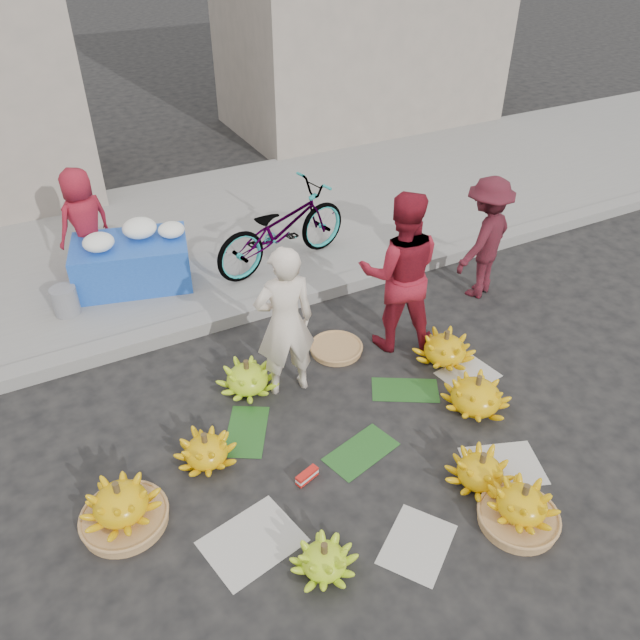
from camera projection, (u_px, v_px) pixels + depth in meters
name	position (u px, v px, depth m)	size (l,w,h in m)	color
ground	(359.00, 434.00, 5.66)	(80.00, 80.00, 0.00)	black
curb	(263.00, 307.00, 7.21)	(40.00, 0.25, 0.15)	gray
sidewalk	(204.00, 233.00, 8.74)	(40.00, 4.00, 0.12)	gray
newspaper_scatter	(409.00, 496.00, 5.08)	(3.20, 1.80, 0.00)	beige
banana_leaves	(339.00, 423.00, 5.77)	(2.00, 1.00, 0.00)	#1A4E1A
banana_bunch_0	(121.00, 506.00, 4.77)	(0.66, 0.66, 0.45)	#9F7142
banana_bunch_1	(324.00, 559.00, 4.47)	(0.54, 0.54, 0.30)	#90C71C
banana_bunch_2	(521.00, 507.00, 4.78)	(0.62, 0.62, 0.43)	#9F7142
banana_bunch_3	(481.00, 470.00, 5.12)	(0.54, 0.54, 0.34)	yellow
banana_bunch_4	(476.00, 395.00, 5.83)	(0.84, 0.84, 0.40)	yellow
banana_bunch_5	(445.00, 348.00, 6.43)	(0.77, 0.77, 0.38)	yellow
banana_bunch_6	(206.00, 450.00, 5.31)	(0.59, 0.59, 0.33)	yellow
banana_bunch_7	(247.00, 377.00, 6.07)	(0.63, 0.63, 0.36)	#90C71C
basket_spare	(336.00, 349.00, 6.64)	(0.54, 0.54, 0.06)	#9F7142
incense_stack	(307.00, 476.00, 5.20)	(0.21, 0.07, 0.09)	red
vendor_cream	(285.00, 323.00, 5.73)	(0.57, 0.38, 1.57)	beige
vendor_red	(400.00, 273.00, 6.29)	(0.85, 0.66, 1.75)	maroon
man_striped	(485.00, 238.00, 7.18)	(0.95, 0.55, 1.47)	maroon
flower_table	(132.00, 259.00, 7.38)	(1.48, 1.12, 0.77)	#1B4AB5
grey_bucket	(65.00, 301.00, 6.94)	(0.28, 0.28, 0.32)	slate
flower_vendor	(85.00, 223.00, 7.38)	(0.66, 0.43, 1.34)	maroon
bicycle	(282.00, 228.00, 7.66)	(1.90, 0.66, 1.00)	gray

